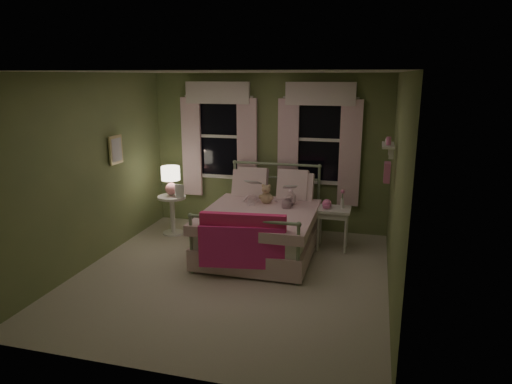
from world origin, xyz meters
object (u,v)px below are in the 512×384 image
(bed, at_px, (262,226))
(nightstand_left, at_px, (172,209))
(nightstand_right, at_px, (333,215))
(child_right, at_px, (287,183))
(teddy_bear, at_px, (266,196))
(child_left, at_px, (251,181))
(table_lamp, at_px, (171,178))

(bed, distance_m, nightstand_left, 1.65)
(bed, height_order, nightstand_left, bed)
(nightstand_right, bearing_deg, child_right, 172.84)
(nightstand_left, distance_m, nightstand_right, 2.63)
(bed, distance_m, child_right, 0.77)
(teddy_bear, bearing_deg, nightstand_left, 176.47)
(bed, bearing_deg, child_left, 123.60)
(child_right, height_order, teddy_bear, child_right)
(teddy_bear, height_order, table_lamp, table_lamp)
(child_right, bearing_deg, nightstand_right, 164.88)
(child_right, height_order, nightstand_right, child_right)
(child_left, height_order, nightstand_left, child_left)
(nightstand_left, relative_size, nightstand_right, 1.02)
(bed, relative_size, nightstand_left, 3.13)
(bed, relative_size, teddy_bear, 6.54)
(child_right, bearing_deg, child_left, -7.96)
(child_left, xyz_separation_m, nightstand_left, (-1.33, -0.06, -0.55))
(bed, height_order, child_right, child_right)
(nightstand_right, bearing_deg, bed, -161.94)
(child_left, relative_size, nightstand_right, 1.24)
(child_left, bearing_deg, bed, 110.04)
(nightstand_right, bearing_deg, child_left, 175.93)
(nightstand_left, bearing_deg, bed, -12.66)
(child_right, relative_size, teddy_bear, 2.58)
(child_left, relative_size, nightstand_left, 1.22)
(child_left, bearing_deg, child_right, 166.44)
(child_left, distance_m, table_lamp, 1.34)
(child_left, xyz_separation_m, table_lamp, (-1.33, -0.06, -0.01))
(child_left, xyz_separation_m, nightstand_right, (1.29, -0.09, -0.41))
(nightstand_left, xyz_separation_m, nightstand_right, (2.62, -0.03, 0.13))
(child_left, height_order, child_right, child_right)
(nightstand_left, height_order, table_lamp, table_lamp)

